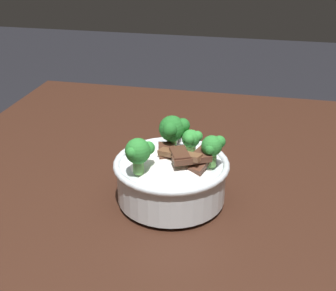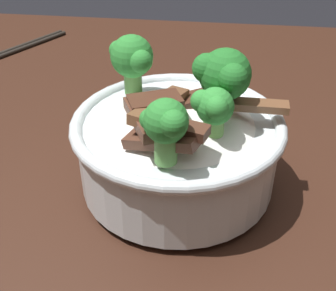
% 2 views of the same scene
% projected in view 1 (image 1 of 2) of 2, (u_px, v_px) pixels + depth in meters
% --- Properties ---
extents(dining_table, '(1.46, 1.04, 0.81)m').
position_uv_depth(dining_table, '(149.00, 288.00, 0.74)').
color(dining_table, '#381E14').
rests_on(dining_table, ground).
extents(rice_bowl, '(0.20, 0.20, 0.15)m').
position_uv_depth(rice_bowl, '(172.00, 173.00, 0.80)').
color(rice_bowl, silver).
rests_on(rice_bowl, dining_table).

